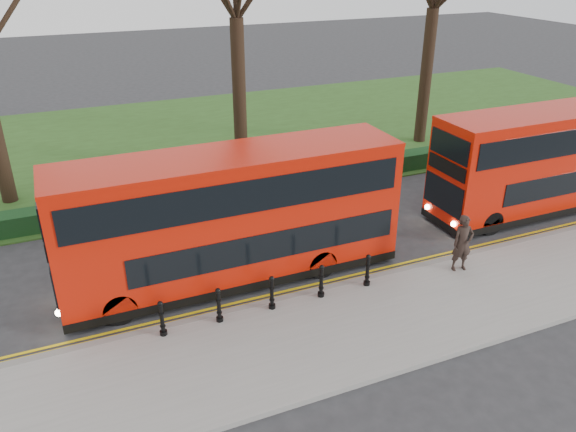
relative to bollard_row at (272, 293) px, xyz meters
name	(u,v)px	position (x,y,z in m)	size (l,w,h in m)	color
ground	(285,282)	(0.96, 1.35, -0.65)	(120.00, 120.00, 0.00)	#28282B
pavement	(328,335)	(0.96, -1.65, -0.57)	(60.00, 4.00, 0.15)	gray
kerb	(298,296)	(0.96, 0.35, -0.57)	(60.00, 0.25, 0.16)	slate
grass_verge	(176,142)	(0.96, 16.35, -0.62)	(60.00, 18.00, 0.06)	#274717
hedge	(221,191)	(0.96, 8.15, -0.25)	(60.00, 0.90, 0.80)	black
yellow_line_outer	(294,293)	(0.96, 0.65, -0.64)	(60.00, 0.10, 0.01)	yellow
yellow_line_inner	(291,290)	(0.96, 0.85, -0.64)	(60.00, 0.10, 0.01)	yellow
bollard_row	(272,293)	(0.00, 0.00, 0.00)	(6.35, 0.15, 1.00)	black
bus_lead	(232,218)	(-0.39, 2.21, 1.43)	(10.36, 2.38, 4.12)	#BA1506
bus_rear	(552,160)	(12.61, 2.40, 1.37)	(10.08, 2.32, 4.01)	#BA1506
pedestrian	(463,243)	(6.29, -0.35, 0.43)	(0.68, 0.45, 1.87)	black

